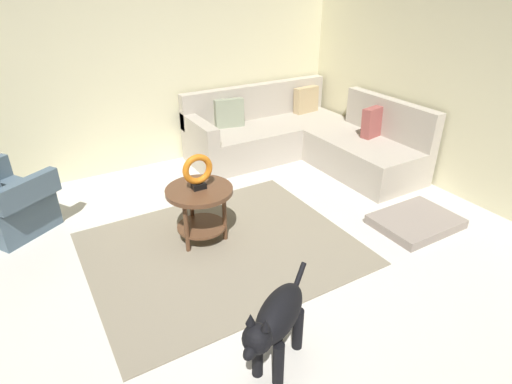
# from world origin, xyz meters

# --- Properties ---
(ground_plane) EXTENTS (6.00, 6.00, 0.10)m
(ground_plane) POSITION_xyz_m (0.00, 0.00, -0.05)
(ground_plane) COLOR silver
(wall_back) EXTENTS (6.00, 0.12, 2.70)m
(wall_back) POSITION_xyz_m (0.00, 2.94, 1.35)
(wall_back) COLOR beige
(wall_back) RESTS_ON ground_plane
(area_rug) EXTENTS (2.30, 1.90, 0.01)m
(area_rug) POSITION_xyz_m (0.15, 0.70, 0.01)
(area_rug) COLOR gray
(area_rug) RESTS_ON ground_plane
(sectional_couch) EXTENTS (2.20, 2.25, 0.88)m
(sectional_couch) POSITION_xyz_m (1.99, 2.01, 0.29)
(sectional_couch) COLOR #B2A899
(sectional_couch) RESTS_ON ground_plane
(armchair) EXTENTS (0.94, 1.00, 0.88)m
(armchair) POSITION_xyz_m (-1.47, 1.99, 0.32)
(armchair) COLOR #4C6070
(armchair) RESTS_ON ground_plane
(side_table) EXTENTS (0.60, 0.60, 0.54)m
(side_table) POSITION_xyz_m (0.06, 0.93, 0.42)
(side_table) COLOR brown
(side_table) RESTS_ON ground_plane
(torus_sculpture) EXTENTS (0.28, 0.08, 0.33)m
(torus_sculpture) POSITION_xyz_m (0.06, 0.93, 0.71)
(torus_sculpture) COLOR black
(torus_sculpture) RESTS_ON side_table
(dog_bed_mat) EXTENTS (0.80, 0.60, 0.09)m
(dog_bed_mat) POSITION_xyz_m (1.98, 0.08, 0.04)
(dog_bed_mat) COLOR gray
(dog_bed_mat) RESTS_ON ground_plane
(dog) EXTENTS (0.74, 0.50, 0.63)m
(dog) POSITION_xyz_m (-0.13, -0.61, 0.38)
(dog) COLOR black
(dog) RESTS_ON ground_plane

